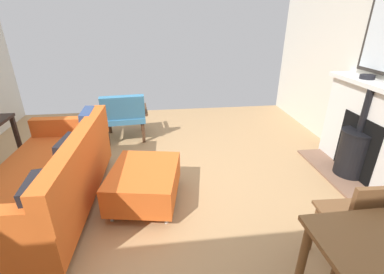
# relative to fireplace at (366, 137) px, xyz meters

# --- Properties ---
(ground_plane) EXTENTS (5.12, 5.47, 0.01)m
(ground_plane) POSITION_rel_fireplace_xyz_m (2.35, 0.02, -0.50)
(ground_plane) COLOR tan
(fireplace) EXTENTS (0.57, 1.43, 1.10)m
(fireplace) POSITION_rel_fireplace_xyz_m (0.00, 0.00, 0.00)
(fireplace) COLOR brown
(fireplace) RESTS_ON ground
(mantel_bowl_near) EXTENTS (0.15, 0.15, 0.05)m
(mantel_bowl_near) POSITION_rel_fireplace_xyz_m (-0.03, -0.26, 0.63)
(mantel_bowl_near) COLOR black
(mantel_bowl_near) RESTS_ON fireplace
(sofa) EXTENTS (0.95, 1.81, 0.78)m
(sofa) POSITION_rel_fireplace_xyz_m (3.35, 0.19, -0.15)
(sofa) COLOR #B2B2B7
(sofa) RESTS_ON ground
(ottoman) EXTENTS (0.76, 0.88, 0.38)m
(ottoman) POSITION_rel_fireplace_xyz_m (2.48, 0.20, -0.26)
(ottoman) COLOR #B2B2B7
(ottoman) RESTS_ON ground
(armchair_accent) EXTENTS (0.73, 0.65, 0.74)m
(armchair_accent) POSITION_rel_fireplace_xyz_m (2.82, -1.36, -0.08)
(armchair_accent) COLOR #4C3321
(armchair_accent) RESTS_ON ground
(dining_chair_near_fireplace) EXTENTS (0.42, 0.42, 0.83)m
(dining_chair_near_fireplace) POSITION_rel_fireplace_xyz_m (0.99, 1.24, 0.00)
(dining_chair_near_fireplace) COLOR brown
(dining_chair_near_fireplace) RESTS_ON ground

